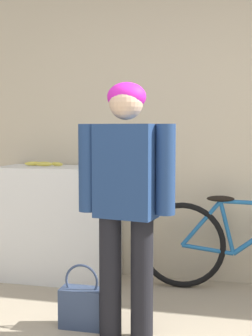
{
  "coord_description": "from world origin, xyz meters",
  "views": [
    {
      "loc": [
        0.34,
        -1.59,
        1.31
      ],
      "look_at": [
        -0.32,
        1.16,
        1.07
      ],
      "focal_mm": 50.0,
      "sensor_mm": 36.0,
      "label": 1
    }
  ],
  "objects_px": {
    "person": "(126,189)",
    "handbag": "(82,306)",
    "bicycle": "(250,245)",
    "banana": "(44,164)"
  },
  "relations": [
    {
      "from": "bicycle",
      "to": "handbag",
      "type": "xyz_separation_m",
      "value": [
        -1.09,
        -0.97,
        -0.23
      ]
    },
    {
      "from": "bicycle",
      "to": "banana",
      "type": "bearing_deg",
      "value": 176.54
    },
    {
      "from": "banana",
      "to": "bicycle",
      "type": "bearing_deg",
      "value": 0.74
    },
    {
      "from": "person",
      "to": "bicycle",
      "type": "height_order",
      "value": "person"
    },
    {
      "from": "banana",
      "to": "handbag",
      "type": "height_order",
      "value": "banana"
    },
    {
      "from": "handbag",
      "to": "banana",
      "type": "bearing_deg",
      "value": 125.03
    },
    {
      "from": "person",
      "to": "bicycle",
      "type": "bearing_deg",
      "value": 64.26
    },
    {
      "from": "person",
      "to": "handbag",
      "type": "xyz_separation_m",
      "value": [
        -0.32,
        0.08,
        -0.79
      ]
    },
    {
      "from": "person",
      "to": "handbag",
      "type": "relative_size",
      "value": 3.73
    },
    {
      "from": "person",
      "to": "banana",
      "type": "relative_size",
      "value": 4.28
    }
  ]
}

